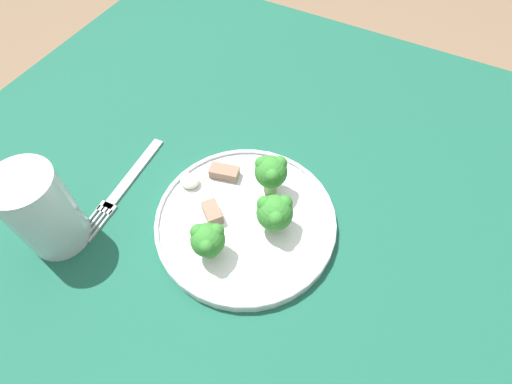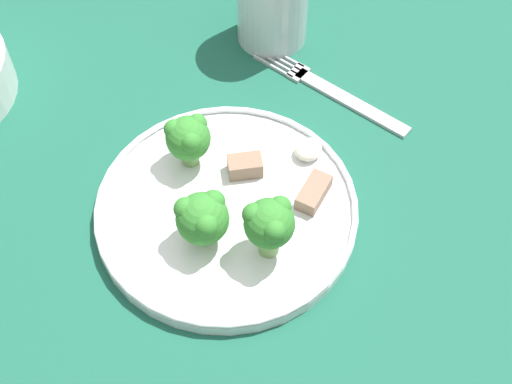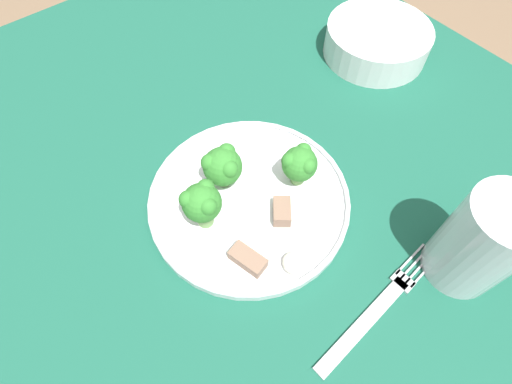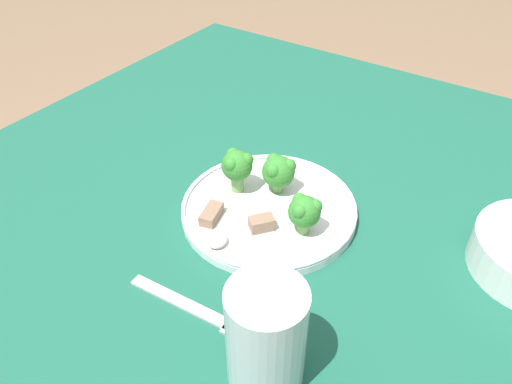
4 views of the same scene
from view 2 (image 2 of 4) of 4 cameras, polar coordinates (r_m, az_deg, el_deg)
name	(u,v)px [view 2 (image 2 of 4)]	position (r m, az deg, el deg)	size (l,w,h in m)	color
table	(231,285)	(0.75, -1.98, -7.42)	(1.06, 1.00, 0.72)	#195642
dinner_plate	(227,210)	(0.67, -2.37, -1.42)	(0.25, 0.25, 0.02)	white
fork	(331,91)	(0.78, 6.03, 8.04)	(0.03, 0.19, 0.00)	#B2B2B7
broccoli_floret_near_rim_left	(188,138)	(0.67, -5.46, 4.34)	(0.04, 0.04, 0.06)	#709E56
broccoli_floret_center_left	(269,224)	(0.60, 1.08, -2.55)	(0.05, 0.04, 0.07)	#709E56
broccoli_floret_back_left	(202,218)	(0.62, -4.31, -2.06)	(0.05, 0.05, 0.06)	#709E56
meat_slice_front_slice	(314,192)	(0.67, 4.63, -0.03)	(0.05, 0.03, 0.02)	#846651
meat_slice_middle_slice	(245,166)	(0.68, -0.89, 2.09)	(0.04, 0.04, 0.02)	#846651
sauce_dollop	(309,150)	(0.70, 4.28, 3.35)	(0.03, 0.03, 0.02)	silver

